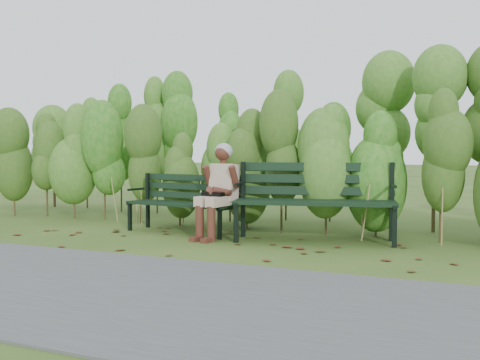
% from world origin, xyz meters
% --- Properties ---
extents(ground, '(80.00, 80.00, 0.00)m').
position_xyz_m(ground, '(0.00, 0.00, 0.00)').
color(ground, '#2D4B15').
extents(footpath, '(60.00, 2.50, 0.01)m').
position_xyz_m(footpath, '(0.00, -2.20, 0.01)').
color(footpath, '#474749').
rests_on(footpath, ground).
extents(hedge_band, '(11.04, 1.67, 2.42)m').
position_xyz_m(hedge_band, '(0.00, 1.86, 1.26)').
color(hedge_band, '#47381E').
rests_on(hedge_band, ground).
extents(leaf_litter, '(5.90, 2.23, 0.01)m').
position_xyz_m(leaf_litter, '(-0.14, -0.08, 0.00)').
color(leaf_litter, '#5D2E16').
rests_on(leaf_litter, ground).
extents(bench_left, '(1.62, 0.71, 0.78)m').
position_xyz_m(bench_left, '(-1.01, 0.80, 0.46)').
color(bench_left, black).
rests_on(bench_left, ground).
extents(bench_right, '(2.01, 1.05, 0.96)m').
position_xyz_m(bench_right, '(0.79, 0.83, 0.57)').
color(bench_right, black).
rests_on(bench_right, ground).
extents(seated_woman, '(0.51, 0.74, 1.20)m').
position_xyz_m(seated_woman, '(-0.38, 0.55, 0.67)').
color(seated_woman, tan).
rests_on(seated_woman, ground).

